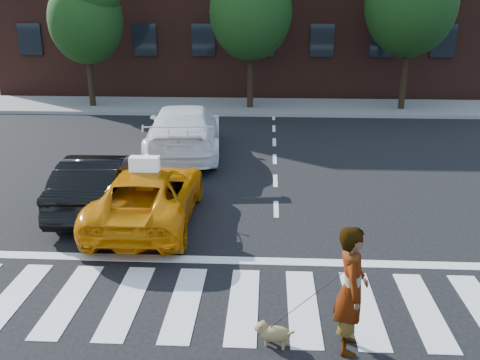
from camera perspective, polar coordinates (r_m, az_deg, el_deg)
The scene contains 12 objects.
ground at distance 9.36m, azimuth -5.92°, elevation -12.91°, with size 120.00×120.00×0.00m, color black.
crosswalk at distance 9.36m, azimuth -5.92°, elevation -12.88°, with size 13.00×2.40×0.01m, color silver.
stop_line at distance 10.74m, azimuth -4.62°, elevation -8.45°, with size 12.00×0.30×0.01m, color silver.
sidewalk_far at distance 25.87m, azimuth -0.00°, elevation 7.85°, with size 30.00×4.00×0.15m, color slate.
tree_left at distance 26.24m, azimuth -16.15°, elevation 16.91°, with size 3.39×3.38×6.50m.
tree_mid at distance 24.89m, azimuth 1.23°, elevation 18.49°, with size 3.69×3.69×7.10m.
taxi at distance 12.46m, azimuth -9.74°, elevation -1.56°, with size 2.14×4.64×1.29m, color orange.
black_sedan at distance 13.48m, azimuth -14.71°, elevation -0.18°, with size 1.45×4.16×1.37m, color black.
white_suv at distance 17.78m, azimuth -5.98°, elevation 5.31°, with size 2.33×5.74×1.67m, color white.
woman at distance 7.91m, azimuth 11.79°, elevation -11.39°, with size 0.71×0.47×1.95m, color #999999.
dog at distance 8.24m, azimuth 3.52°, elevation -15.97°, with size 0.61×0.35×0.35m.
taxi_sign at distance 12.02m, azimuth -10.15°, elevation 1.71°, with size 0.65×0.28×0.32m, color white.
Camera 1 is at (1.37, -7.88, 4.87)m, focal length 40.00 mm.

